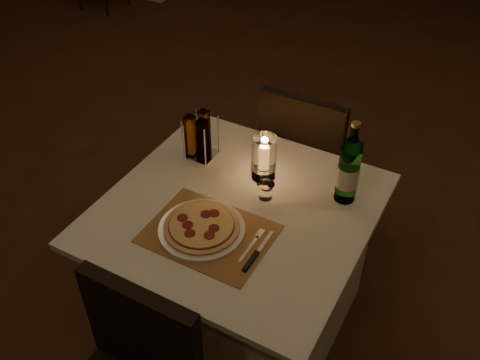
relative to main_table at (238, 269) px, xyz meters
The scene contains 12 objects.
floor 0.68m from the main_table, 105.36° to the left, with size 8.00×10.00×0.02m, color #492717.
main_table is the anchor object (origin of this frame).
chair_far 0.74m from the main_table, 90.00° to the left, with size 0.42×0.42×0.90m.
placemat 0.41m from the main_table, 96.34° to the right, with size 0.45×0.34×0.00m, color #A26D38.
plate 0.42m from the main_table, 105.52° to the right, with size 0.32×0.32×0.01m, color white.
pizza 0.44m from the main_table, 105.55° to the right, with size 0.28×0.28×0.02m.
fork 0.43m from the main_table, 45.27° to the right, with size 0.02×0.18×0.00m.
knife 0.46m from the main_table, 49.01° to the right, with size 0.02×0.22×0.01m.
tumbler 0.42m from the main_table, 55.23° to the left, with size 0.07×0.07×0.07m, color white, non-canonical shape.
water_bottle 0.66m from the main_table, 35.79° to the left, with size 0.09×0.09×0.35m.
hurricane_candle 0.53m from the main_table, 88.98° to the left, with size 0.10×0.10×0.20m.
cruet_caddy 0.59m from the main_table, 145.22° to the left, with size 0.12×0.12×0.21m.
Camera 1 is at (0.89, -1.87, 2.14)m, focal length 40.00 mm.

